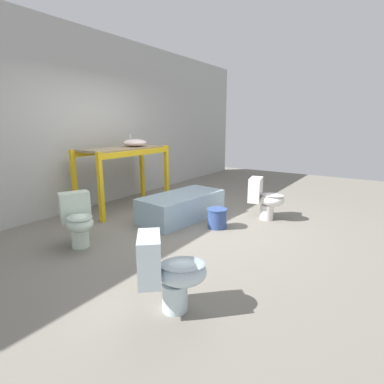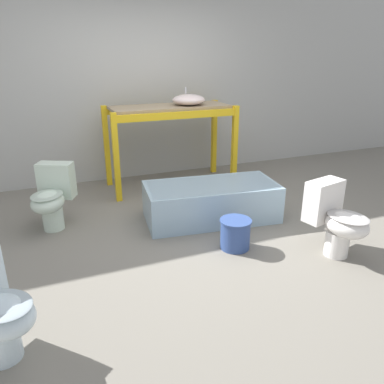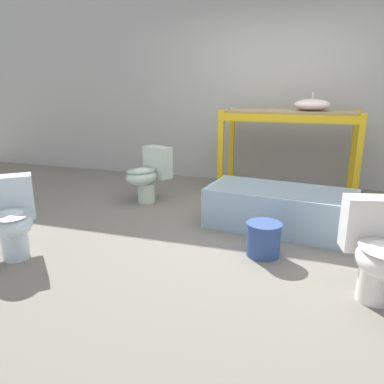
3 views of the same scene
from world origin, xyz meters
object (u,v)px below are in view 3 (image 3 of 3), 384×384
bucket_white (264,238)px  toilet_far (148,173)px  toilet_extra (12,217)px  toilet_near (376,249)px  sink_basin (312,105)px  bathtub_main (280,206)px

bucket_white → toilet_far: bearing=144.4°
toilet_extra → toilet_near: bearing=-36.3°
toilet_near → bucket_white: (-0.81, 0.44, -0.21)m
toilet_extra → bucket_white: bearing=-22.6°
toilet_extra → bucket_white: size_ratio=2.22×
sink_basin → toilet_extra: size_ratio=0.65×
toilet_near → bucket_white: toilet_near is taller
bathtub_main → toilet_extra: (-2.11, -1.39, 0.12)m
sink_basin → bucket_white: bearing=-98.4°
bathtub_main → toilet_near: (0.74, -1.16, 0.12)m
toilet_extra → bucket_white: (2.04, 0.68, -0.21)m
toilet_far → bucket_white: bearing=-10.3°
toilet_near → bathtub_main: bearing=110.1°
bathtub_main → toilet_near: toilet_near is taller
bathtub_main → bucket_white: bathtub_main is taller
toilet_extra → toilet_far: bearing=35.5°
bathtub_main → toilet_near: size_ratio=2.26×
toilet_far → toilet_near: bearing=-8.1°
toilet_near → toilet_far: size_ratio=1.00×
toilet_far → bucket_white: (1.60, -1.15, -0.21)m
toilet_far → toilet_extra: 1.88m
toilet_extra → bathtub_main: bearing=-7.6°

